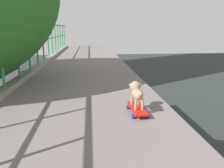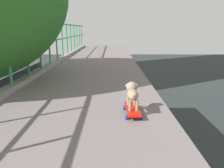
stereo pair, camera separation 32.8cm
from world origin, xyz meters
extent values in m
cylinder|color=#2E9A5C|center=(-0.25, 3.75, 6.46)|extent=(0.04, 0.04, 1.14)
cylinder|color=#2E9A5C|center=(-0.25, 4.59, 6.46)|extent=(0.04, 0.04, 1.14)
cylinder|color=#2E9A5C|center=(-0.25, 5.42, 6.46)|extent=(0.04, 0.04, 1.14)
cylinder|color=#2E9A5C|center=(-0.25, 6.25, 6.46)|extent=(0.04, 0.04, 1.14)
cylinder|color=#2E9A5C|center=(-0.25, 7.09, 6.46)|extent=(0.04, 0.04, 1.14)
cylinder|color=#2E9A5C|center=(-0.25, 7.92, 6.46)|extent=(0.04, 0.04, 1.14)
cylinder|color=#2E9A5C|center=(-0.25, 8.76, 6.46)|extent=(0.04, 0.04, 1.14)
cylinder|color=#2E9A5C|center=(-0.25, 9.59, 6.46)|extent=(0.04, 0.04, 1.14)
cylinder|color=#2E9A5C|center=(-0.25, 10.42, 6.46)|extent=(0.04, 0.04, 1.14)
cylinder|color=#2E9A5C|center=(-0.25, 11.26, 6.46)|extent=(0.04, 0.04, 1.14)
cylinder|color=#2E9A5C|center=(-0.25, 12.09, 6.46)|extent=(0.04, 0.04, 1.14)
cylinder|color=#2E9A5C|center=(-0.25, 12.92, 6.46)|extent=(0.04, 0.04, 1.14)
cylinder|color=black|center=(-7.79, 26.58, 0.48)|extent=(0.28, 0.96, 0.96)
cube|color=red|center=(1.81, 2.61, 5.86)|extent=(0.18, 0.51, 0.02)
cylinder|color=#152AA6|center=(1.90, 2.78, 5.82)|extent=(0.03, 0.06, 0.06)
cylinder|color=#152AA6|center=(1.72, 2.78, 5.82)|extent=(0.03, 0.06, 0.06)
cylinder|color=#152AA6|center=(1.91, 2.45, 5.82)|extent=(0.03, 0.06, 0.06)
cylinder|color=#152AA6|center=(1.73, 2.45, 5.82)|extent=(0.03, 0.06, 0.06)
cylinder|color=#9C8163|center=(1.85, 2.74, 5.95)|extent=(0.04, 0.04, 0.14)
cylinder|color=#9C8163|center=(1.77, 2.74, 5.95)|extent=(0.04, 0.04, 0.14)
cylinder|color=#9C8163|center=(1.86, 2.53, 5.95)|extent=(0.04, 0.04, 0.14)
cylinder|color=#9C8163|center=(1.77, 2.52, 5.95)|extent=(0.04, 0.04, 0.14)
ellipsoid|color=#9C8163|center=(1.81, 2.63, 6.05)|extent=(0.15, 0.29, 0.13)
sphere|color=#9C8163|center=(1.81, 2.75, 6.12)|extent=(0.14, 0.14, 0.14)
ellipsoid|color=#8F7558|center=(1.81, 2.82, 6.11)|extent=(0.05, 0.07, 0.04)
sphere|color=#9C8163|center=(1.86, 2.75, 6.14)|extent=(0.06, 0.06, 0.06)
sphere|color=#9C8163|center=(1.76, 2.75, 6.14)|extent=(0.06, 0.06, 0.06)
sphere|color=#9C8163|center=(1.82, 2.48, 6.09)|extent=(0.06, 0.06, 0.06)
camera|label=1|loc=(1.22, 0.03, 6.86)|focal=34.50mm
camera|label=2|loc=(1.55, 0.01, 6.86)|focal=34.50mm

